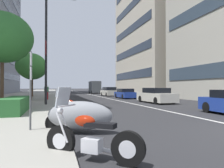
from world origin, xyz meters
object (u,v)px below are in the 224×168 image
Objects in this scene: motorcycle_nearest_camera at (72,110)px; pedestrian_on_plaza at (46,92)px; car_following_behind at (156,96)px; car_lead_in_lane at (109,92)px; motorcycle_mid_row at (79,116)px; parking_sign_by_curb at (31,81)px; street_tree_far_plaza at (2,38)px; motorcycle_far_end_row at (90,138)px; car_far_down_avenue at (125,94)px; street_tree_mid_sidewalk at (32,68)px; street_lamp_with_banners at (51,39)px; street_tree_near_plaza_corner at (31,66)px; delivery_van_ahead at (95,87)px.

pedestrian_on_plaza is (13.95, 1.61, 0.50)m from motorcycle_nearest_camera.
motorcycle_nearest_camera is 0.41× the size of car_following_behind.
car_lead_in_lane is (24.45, -8.06, 0.26)m from motorcycle_nearest_camera.
pedestrian_on_plaza reaches higher than motorcycle_mid_row.
parking_sign_by_curb is 8.51m from street_tree_far_plaza.
motorcycle_nearest_camera is (5.32, -0.06, -0.00)m from motorcycle_far_end_row.
car_far_down_avenue is 1.84× the size of parking_sign_by_curb.
motorcycle_mid_row is 28.35m from car_lead_in_lane.
car_following_behind is 19.16m from street_tree_mid_sidewalk.
motorcycle_mid_row is 11.22m from street_lamp_with_banners.
street_tree_mid_sidewalk is (8.82, 0.73, 0.55)m from street_tree_near_plaza_corner.
delivery_van_ahead is 27.38m from street_tree_near_plaza_corner.
street_tree_near_plaza_corner is 0.84× the size of street_tree_mid_sidewalk.
pedestrian_on_plaza is at bearing 4.65° from street_lamp_with_banners.
delivery_van_ahead is 0.84× the size of street_tree_far_plaza.
motorcycle_nearest_camera is 0.39× the size of street_tree_near_plaza_corner.
motorcycle_nearest_camera reaches higher than car_following_behind.
street_tree_mid_sidewalk reaches higher than car_following_behind.
pedestrian_on_plaza is (8.91, -2.37, -3.68)m from street_tree_far_plaza.
pedestrian_on_plaza is at bearing 135.19° from car_lead_in_lane.
delivery_van_ahead is at bearing -20.07° from street_tree_far_plaza.
parking_sign_by_curb is 1.55× the size of pedestrian_on_plaza.
parking_sign_by_curb is 0.42× the size of street_tree_mid_sidewalk.
car_far_down_avenue is at bearing -1.33° from car_following_behind.
parking_sign_by_curb is 10.57m from street_lamp_with_banners.
street_tree_far_plaza is at bearing -39.88° from motorcycle_mid_row.
motorcycle_far_end_row reaches higher than motorcycle_mid_row.
car_following_behind is at bearing -179.41° from delivery_van_ahead.
street_tree_far_plaza is at bearing -34.71° from pedestrian_on_plaza.
car_lead_in_lane is (27.18, -8.06, 0.14)m from motorcycle_mid_row.
motorcycle_nearest_camera is 0.38× the size of delivery_van_ahead.
street_lamp_with_banners is at bearing -49.97° from motorcycle_nearest_camera.
street_lamp_with_banners is 6.84m from street_tree_near_plaza_corner.
street_lamp_with_banners reaches higher than motorcycle_far_end_row.
pedestrian_on_plaza reaches higher than car_far_down_avenue.
motorcycle_nearest_camera reaches higher than car_far_down_avenue.
street_lamp_with_banners is 3.79m from street_tree_far_plaza.
street_tree_mid_sidewalk is at bearing 96.91° from car_lead_in_lane.
parking_sign_by_curb is at bearing 135.07° from car_following_behind.
parking_sign_by_curb is (0.19, 1.49, 1.13)m from motorcycle_mid_row.
street_tree_far_plaza is at bearing 146.03° from car_lead_in_lane.
car_following_behind is 0.81× the size of street_tree_mid_sidewalk.
motorcycle_mid_row is at bearing -152.90° from street_tree_far_plaza.
car_following_behind is 2.96× the size of pedestrian_on_plaza.
street_tree_near_plaza_corner is at bearing -175.28° from street_tree_mid_sidewalk.
motorcycle_mid_row is 42.09m from delivery_van_ahead.
motorcycle_far_end_row reaches higher than motorcycle_nearest_camera.
car_far_down_avenue is at bearing 179.22° from car_lead_in_lane.
street_tree_mid_sidewalk is at bearing 143.09° from delivery_van_ahead.
car_lead_in_lane is at bearing -46.28° from street_tree_near_plaza_corner.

